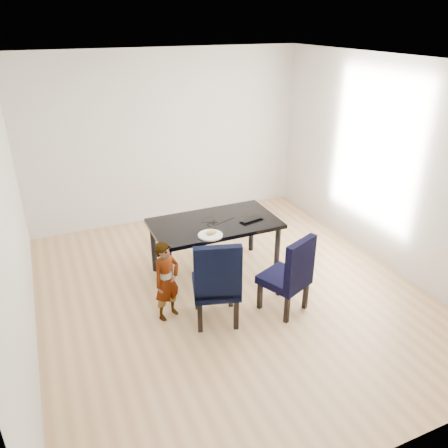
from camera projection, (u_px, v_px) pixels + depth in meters
name	position (u px, v px, depth m)	size (l,w,h in m)	color
floor	(230.00, 292.00, 5.43)	(4.50, 5.00, 0.01)	tan
ceiling	(232.00, 61.00, 4.26)	(4.50, 5.00, 0.01)	white
wall_back	(166.00, 138.00, 6.92)	(4.50, 0.01, 2.70)	silver
wall_front	(393.00, 321.00, 2.77)	(4.50, 0.01, 2.70)	white
wall_left	(9.00, 226.00, 4.04)	(0.01, 5.00, 2.70)	silver
wall_right	(389.00, 166.00, 5.66)	(0.01, 5.00, 2.70)	silver
dining_table	(215.00, 248.00, 5.68)	(1.60, 0.90, 0.75)	black
chair_left	(216.00, 279.00, 4.74)	(0.50, 0.52, 1.03)	black
chair_right	(284.00, 273.00, 4.93)	(0.46, 0.48, 0.96)	black
child	(167.00, 281.00, 4.80)	(0.34, 0.22, 0.94)	#F43B14
plate	(210.00, 235.00, 5.17)	(0.29, 0.29, 0.02)	white
sandwich	(211.00, 232.00, 5.15)	(0.14, 0.07, 0.06)	gold
laptop	(249.00, 218.00, 5.61)	(0.33, 0.21, 0.03)	black
cable_tangle	(213.00, 224.00, 5.46)	(0.15, 0.15, 0.01)	black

